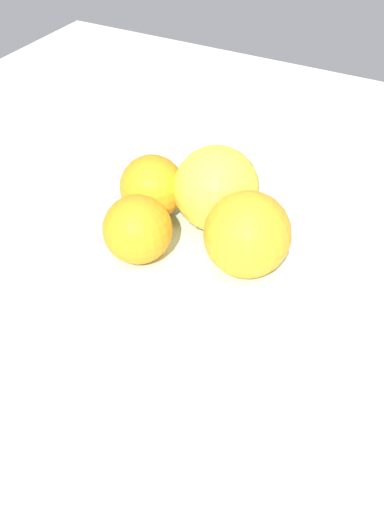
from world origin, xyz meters
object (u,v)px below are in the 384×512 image
(orange_in_bowl_0, at_px, (216,189))
(orange_in_bowl_3, at_px, (152,187))
(orange_in_bowl_1, at_px, (247,234))
(fruit_bowl, at_px, (192,261))
(orange_in_bowl_2, at_px, (138,229))

(orange_in_bowl_0, bearing_deg, orange_in_bowl_3, -76.33)
(orange_in_bowl_1, xyz_separation_m, orange_in_bowl_3, (-0.03, -0.11, -0.01))
(fruit_bowl, distance_m, orange_in_bowl_2, 0.08)
(orange_in_bowl_0, bearing_deg, orange_in_bowl_1, 48.55)
(fruit_bowl, xyz_separation_m, orange_in_bowl_3, (-0.02, -0.05, 0.06))
(orange_in_bowl_3, bearing_deg, fruit_bowl, 70.04)
(fruit_bowl, bearing_deg, orange_in_bowl_1, 78.56)
(orange_in_bowl_0, xyz_separation_m, orange_in_bowl_3, (0.01, -0.06, -0.01))
(orange_in_bowl_1, bearing_deg, orange_in_bowl_0, -131.45)
(fruit_bowl, xyz_separation_m, orange_in_bowl_1, (0.01, 0.06, 0.06))
(orange_in_bowl_0, distance_m, orange_in_bowl_2, 0.09)
(fruit_bowl, distance_m, orange_in_bowl_1, 0.09)
(orange_in_bowl_1, height_order, orange_in_bowl_2, orange_in_bowl_1)
(fruit_bowl, height_order, orange_in_bowl_2, orange_in_bowl_2)
(orange_in_bowl_0, height_order, orange_in_bowl_2, orange_in_bowl_0)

